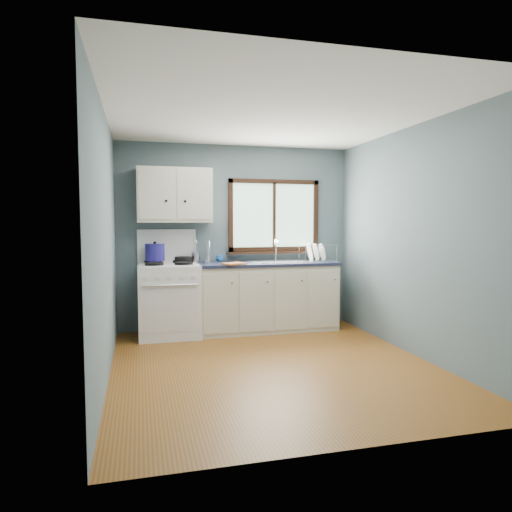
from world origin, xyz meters
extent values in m
cube|color=brown|center=(0.00, 0.00, -0.01)|extent=(3.20, 3.60, 0.02)
cube|color=white|center=(0.00, 0.00, 2.51)|extent=(3.20, 3.60, 0.02)
cube|color=slate|center=(0.00, 1.81, 1.25)|extent=(3.20, 0.02, 2.50)
cube|color=slate|center=(0.00, -1.81, 1.25)|extent=(3.20, 0.02, 2.50)
cube|color=slate|center=(-1.61, 0.00, 1.25)|extent=(0.02, 3.60, 2.50)
cube|color=slate|center=(1.61, 0.00, 1.25)|extent=(0.02, 3.60, 2.50)
cube|color=white|center=(-0.95, 1.47, 0.46)|extent=(0.76, 0.65, 0.92)
cube|color=white|center=(-0.95, 1.77, 1.14)|extent=(0.76, 0.05, 0.44)
cube|color=silver|center=(-0.95, 1.47, 0.93)|extent=(0.72, 0.59, 0.01)
cylinder|color=black|center=(-1.13, 1.32, 0.95)|extent=(0.23, 0.23, 0.03)
cylinder|color=black|center=(-0.77, 1.32, 0.95)|extent=(0.23, 0.23, 0.03)
cylinder|color=black|center=(-1.13, 1.61, 0.95)|extent=(0.23, 0.23, 0.03)
cylinder|color=black|center=(-0.77, 1.61, 0.95)|extent=(0.23, 0.23, 0.03)
cylinder|color=silver|center=(-0.95, 1.12, 0.70)|extent=(0.66, 0.02, 0.02)
cube|color=silver|center=(-0.95, 1.14, 0.40)|extent=(0.66, 0.01, 0.55)
cube|color=beige|center=(0.36, 1.49, 0.44)|extent=(1.85, 0.60, 0.88)
cube|color=black|center=(0.36, 1.51, 0.04)|extent=(1.85, 0.54, 0.08)
cube|color=#171C32|center=(0.36, 1.49, 0.90)|extent=(1.89, 0.64, 0.04)
cube|color=silver|center=(0.54, 1.49, 0.92)|extent=(0.84, 0.46, 0.01)
cube|color=silver|center=(0.34, 1.49, 0.85)|extent=(0.36, 0.40, 0.14)
cube|color=silver|center=(0.74, 1.49, 0.85)|extent=(0.36, 0.40, 0.14)
cylinder|color=silver|center=(0.54, 1.69, 1.06)|extent=(0.02, 0.02, 0.28)
cylinder|color=silver|center=(0.54, 1.62, 1.19)|extent=(0.02, 0.16, 0.02)
sphere|color=silver|center=(0.54, 1.69, 1.20)|extent=(0.04, 0.04, 0.04)
cube|color=#9EC6A8|center=(0.54, 1.79, 1.55)|extent=(1.22, 0.01, 0.92)
cube|color=black|center=(0.54, 1.77, 2.02)|extent=(1.30, 0.05, 0.06)
cube|color=black|center=(0.54, 1.77, 1.08)|extent=(1.30, 0.05, 0.06)
cube|color=black|center=(-0.08, 1.77, 1.55)|extent=(0.06, 0.05, 1.00)
cube|color=black|center=(1.16, 1.77, 1.55)|extent=(0.06, 0.05, 1.00)
cube|color=black|center=(0.54, 1.77, 1.55)|extent=(0.03, 0.05, 0.92)
cube|color=black|center=(0.54, 1.74, 1.03)|extent=(1.36, 0.10, 0.03)
cube|color=beige|center=(-0.85, 1.63, 1.80)|extent=(0.95, 0.32, 0.70)
cube|color=beige|center=(-1.09, 1.46, 1.80)|extent=(0.44, 0.01, 0.62)
cube|color=beige|center=(-0.61, 1.46, 1.80)|extent=(0.44, 0.01, 0.62)
sphere|color=black|center=(-0.97, 1.45, 1.72)|extent=(0.03, 0.03, 0.03)
sphere|color=black|center=(-0.73, 1.45, 1.72)|extent=(0.03, 0.03, 0.03)
cylinder|color=black|center=(-0.75, 1.60, 0.98)|extent=(0.26, 0.26, 0.05)
cube|color=black|center=(-0.59, 1.62, 0.98)|extent=(0.13, 0.04, 0.01)
cylinder|color=navy|center=(-1.11, 1.60, 1.06)|extent=(0.29, 0.29, 0.21)
cylinder|color=navy|center=(-1.11, 1.60, 1.17)|extent=(0.30, 0.30, 0.01)
sphere|color=black|center=(-1.11, 1.60, 1.19)|extent=(0.04, 0.04, 0.04)
cylinder|color=silver|center=(-0.58, 1.65, 0.99)|extent=(0.13, 0.13, 0.14)
cylinder|color=silver|center=(-0.57, 1.66, 1.13)|extent=(0.01, 0.01, 0.21)
cylinder|color=silver|center=(-0.61, 1.66, 1.15)|extent=(0.01, 0.01, 0.24)
cylinder|color=silver|center=(-0.58, 1.63, 1.13)|extent=(0.01, 0.01, 0.19)
cylinder|color=silver|center=(-0.43, 1.60, 1.06)|extent=(0.08, 0.08, 0.29)
imported|color=blue|center=(-0.23, 1.75, 1.04)|extent=(0.11, 0.11, 0.24)
cube|color=#C86A2D|center=(-0.15, 1.27, 0.93)|extent=(0.33, 0.30, 0.02)
cube|color=silver|center=(1.10, 1.53, 0.93)|extent=(0.49, 0.39, 0.02)
cylinder|color=silver|center=(0.86, 1.39, 1.03)|extent=(0.01, 0.01, 0.22)
cylinder|color=silver|center=(1.30, 1.35, 1.03)|extent=(0.01, 0.01, 0.22)
cylinder|color=silver|center=(0.89, 1.72, 1.03)|extent=(0.01, 0.01, 0.22)
cylinder|color=silver|center=(1.33, 1.68, 1.03)|extent=(0.01, 0.01, 0.22)
cylinder|color=silver|center=(1.08, 1.37, 1.14)|extent=(0.44, 0.05, 0.01)
cylinder|color=silver|center=(1.11, 1.70, 1.14)|extent=(0.44, 0.05, 0.01)
cylinder|color=white|center=(0.99, 1.54, 1.04)|extent=(0.09, 0.25, 0.24)
cylinder|color=white|center=(1.07, 1.54, 1.04)|extent=(0.09, 0.25, 0.24)
cylinder|color=white|center=(1.16, 1.53, 1.04)|extent=(0.09, 0.25, 0.24)
camera|label=1|loc=(-1.30, -4.37, 1.45)|focal=32.00mm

